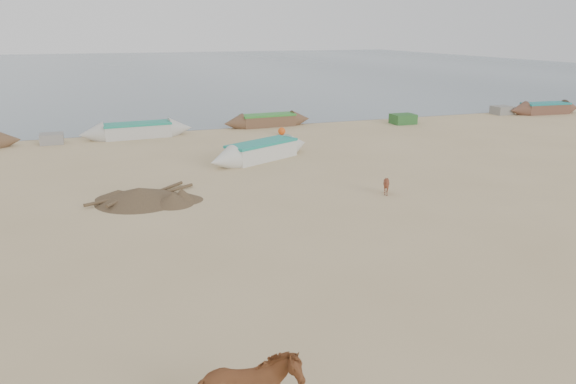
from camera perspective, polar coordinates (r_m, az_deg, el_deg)
The scene contains 7 objects.
ground at distance 14.99m, azimuth 5.27°, elevation -7.72°, with size 140.00×140.00×0.00m, color tan.
sea at distance 94.73m, azimuth -16.69°, elevation 11.95°, with size 160.00×160.00×0.00m, color slate.
calf_front at distance 21.55m, azimuth 9.97°, elevation 0.70°, with size 0.62×0.70×0.77m, color brown.
near_canoe at distance 27.02m, azimuth -2.68°, elevation 4.21°, with size 6.35×1.24×0.88m, color silver, non-canonical shape.
debris_pile at distance 21.23m, azimuth -14.89°, elevation -0.23°, with size 3.21×3.21×0.50m, color brown.
waterline_canoes at distance 33.23m, azimuth -17.88°, elevation 5.68°, with size 57.57×3.92×0.87m.
beach_clutter at distance 34.44m, azimuth -2.89°, elevation 6.60°, with size 46.90×3.13×0.64m.
Camera 1 is at (-5.94, -12.35, 6.08)m, focal length 35.00 mm.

